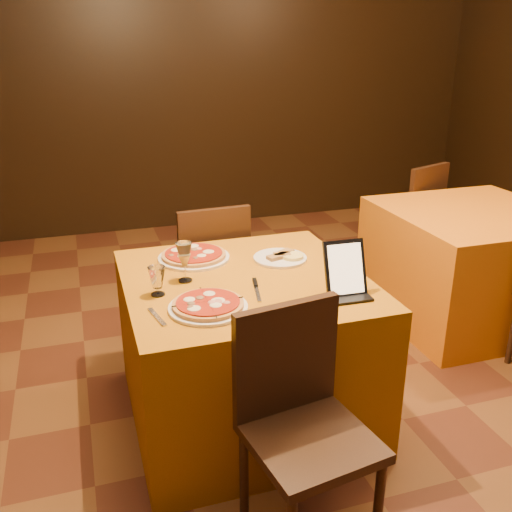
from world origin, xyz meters
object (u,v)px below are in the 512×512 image
object	(u,v)px
side_table	(469,265)
chair_main_far	(207,273)
pizza_far	(194,256)
water_glass	(157,281)
main_table	(245,348)
wine_glass	(185,262)
pizza_near	(208,306)
chair_main_near	(311,440)
tablet	(345,268)
chair_side_far	(405,219)

from	to	relation	value
side_table	chair_main_far	xyz separation A→B (m)	(-1.75, 0.22, 0.08)
pizza_far	water_glass	world-z (taller)	water_glass
main_table	wine_glass	world-z (taller)	wine_glass
main_table	pizza_near	world-z (taller)	pizza_near
pizza_far	water_glass	size ratio (longest dim) A/B	2.77
pizza_near	chair_main_near	bearing A→B (deg)	-66.70
water_glass	tablet	bearing A→B (deg)	-16.84
main_table	chair_side_far	world-z (taller)	chair_side_far
main_table	water_glass	bearing A→B (deg)	-170.90
chair_main_near	tablet	bearing A→B (deg)	46.15
wine_glass	chair_main_far	bearing A→B (deg)	70.58
side_table	wine_glass	bearing A→B (deg)	-164.81
pizza_far	wine_glass	distance (m)	0.29
chair_main_near	tablet	xyz separation A→B (m)	(0.36, 0.52, 0.41)
chair_main_far	tablet	bearing A→B (deg)	104.97
main_table	chair_side_far	xyz separation A→B (m)	(1.75, 1.42, 0.08)
side_table	chair_main_near	world-z (taller)	chair_main_near
chair_main_far	water_glass	size ratio (longest dim) A/B	7.00
chair_main_near	tablet	distance (m)	0.76
side_table	chair_main_far	size ratio (longest dim) A/B	1.21
chair_main_near	tablet	world-z (taller)	tablet
side_table	chair_side_far	distance (m)	0.83
chair_main_far	pizza_far	size ratio (longest dim) A/B	2.53
pizza_near	wine_glass	distance (m)	0.33
chair_side_far	water_glass	world-z (taller)	chair_side_far
tablet	pizza_far	bearing A→B (deg)	133.27
chair_main_near	pizza_far	world-z (taller)	chair_main_near
chair_main_near	pizza_near	world-z (taller)	chair_main_near
water_glass	wine_glass	bearing A→B (deg)	38.31
wine_glass	tablet	size ratio (longest dim) A/B	0.78
main_table	chair_side_far	bearing A→B (deg)	39.03
chair_side_far	pizza_far	distance (m)	2.24
main_table	water_glass	distance (m)	0.61
pizza_far	tablet	distance (m)	0.82
main_table	wine_glass	distance (m)	0.54
side_table	chair_side_far	world-z (taller)	chair_side_far
tablet	chair_side_far	bearing A→B (deg)	53.03
side_table	wine_glass	size ratio (longest dim) A/B	5.79
chair_main_near	chair_side_far	distance (m)	2.83
chair_main_far	chair_main_near	bearing A→B (deg)	86.91
tablet	pizza_near	bearing A→B (deg)	178.90
chair_main_near	pizza_near	size ratio (longest dim) A/B	2.77
chair_side_far	water_glass	size ratio (longest dim) A/B	7.00
side_table	tablet	size ratio (longest dim) A/B	4.51
chair_side_far	chair_main_far	bearing A→B (deg)	-1.63
side_table	chair_main_near	bearing A→B (deg)	-141.05
chair_side_far	tablet	xyz separation A→B (m)	(-1.38, -1.72, 0.41)
main_table	tablet	world-z (taller)	tablet
chair_main_near	pizza_far	distance (m)	1.18
main_table	pizza_far	bearing A→B (deg)	119.39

